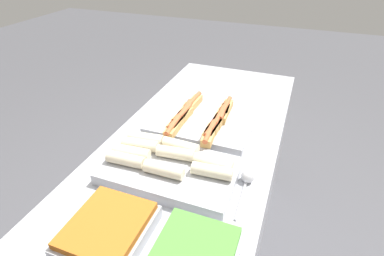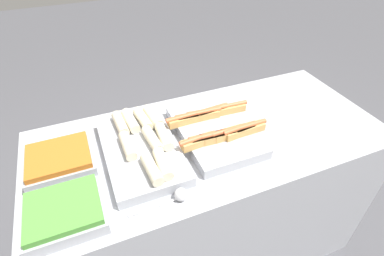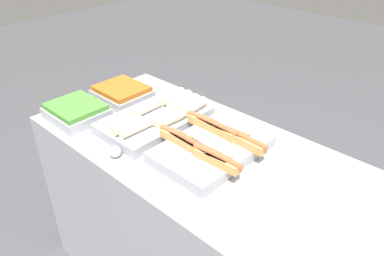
{
  "view_description": "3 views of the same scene",
  "coord_description": "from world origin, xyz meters",
  "views": [
    {
      "loc": [
        -1.14,
        -0.39,
        1.74
      ],
      "look_at": [
        -0.1,
        0.0,
        1.02
      ],
      "focal_mm": 28.0,
      "sensor_mm": 36.0,
      "label": 1
    },
    {
      "loc": [
        -0.5,
        -0.97,
        1.85
      ],
      "look_at": [
        -0.1,
        0.0,
        1.02
      ],
      "focal_mm": 28.0,
      "sensor_mm": 36.0,
      "label": 2
    },
    {
      "loc": [
        0.84,
        -1.0,
        1.84
      ],
      "look_at": [
        -0.1,
        0.0,
        1.02
      ],
      "focal_mm": 35.0,
      "sensor_mm": 36.0,
      "label": 3
    }
  ],
  "objects": [
    {
      "name": "serving_spoon_near",
      "position": [
        -0.28,
        -0.29,
        0.96
      ],
      "size": [
        0.23,
        0.05,
        0.05
      ],
      "color": "silver",
      "rests_on": "counter"
    },
    {
      "name": "counter",
      "position": [
        0.0,
        0.0,
        0.47
      ],
      "size": [
        1.69,
        0.76,
        0.94
      ],
      "color": "#A8AAB2",
      "rests_on": "ground_plane"
    },
    {
      "name": "tray_side_front",
      "position": [
        -0.67,
        -0.22,
        0.97
      ],
      "size": [
        0.27,
        0.24,
        0.07
      ],
      "color": "#A8AAB2",
      "rests_on": "counter"
    },
    {
      "name": "ground_plane",
      "position": [
        0.0,
        0.0,
        0.0
      ],
      "size": [
        12.0,
        12.0,
        0.0
      ],
      "primitive_type": "plane",
      "color": "#4C4C51"
    },
    {
      "name": "tray_hotdogs",
      "position": [
        0.02,
        -0.0,
        0.98
      ],
      "size": [
        0.42,
        0.48,
        0.1
      ],
      "color": "#A8AAB2",
      "rests_on": "counter"
    },
    {
      "name": "tray_side_back",
      "position": [
        -0.67,
        0.06,
        0.97
      ],
      "size": [
        0.27,
        0.24,
        0.07
      ],
      "color": "#A8AAB2",
      "rests_on": "counter"
    },
    {
      "name": "tray_wraps",
      "position": [
        -0.33,
        0.01,
        0.97
      ],
      "size": [
        0.31,
        0.51,
        0.1
      ],
      "color": "#A8AAB2",
      "rests_on": "counter"
    }
  ]
}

